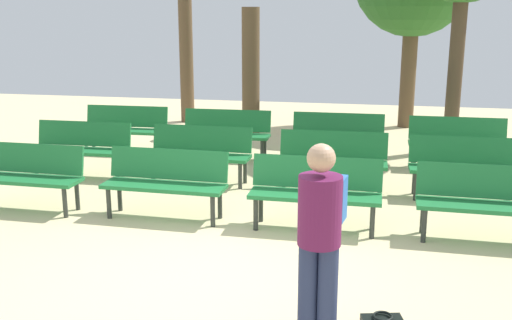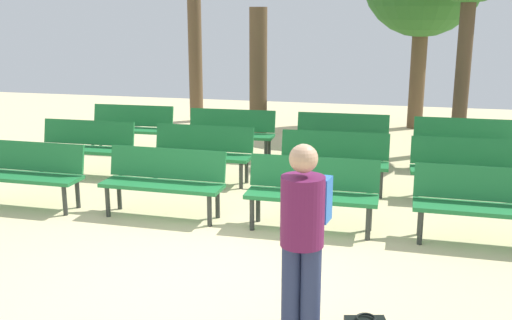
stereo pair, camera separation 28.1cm
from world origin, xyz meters
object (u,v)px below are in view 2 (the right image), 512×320
at_px(bench_r2_c0, 131,125).
at_px(bench_r0_c1, 164,178).
at_px(bench_r1_c0, 86,144).
at_px(bench_r2_c1, 231,131).
at_px(visitor_with_backpack, 303,233).
at_px(bench_r0_c2, 312,189).
at_px(bench_r0_c3, 485,201).
at_px(bench_r2_c3, 463,141).
at_px(bench_r1_c2, 334,158).
at_px(bench_r1_c3, 469,166).
at_px(bench_r2_c2, 342,136).
at_px(tree_2, 195,49).
at_px(bench_r0_c0, 27,170).
at_px(tree_1, 258,71).
at_px(bench_r1_c1, 202,150).

bearing_deg(bench_r2_c0, bench_r0_c1, -60.37).
bearing_deg(bench_r1_c0, bench_r2_c1, 38.86).
bearing_deg(visitor_with_backpack, bench_r0_c2, -74.50).
height_order(bench_r0_c3, bench_r2_c1, same).
bearing_deg(bench_r0_c2, bench_r2_c0, 139.72).
bearing_deg(visitor_with_backpack, bench_r2_c3, -97.45).
distance_m(bench_r1_c2, bench_r2_c3, 2.57).
distance_m(bench_r1_c3, bench_r2_c0, 6.19).
distance_m(bench_r0_c2, bench_r0_c3, 1.99).
height_order(bench_r1_c2, bench_r2_c2, same).
relative_size(bench_r0_c1, visitor_with_backpack, 0.98).
bearing_deg(bench_r0_c3, tree_2, 131.71).
xyz_separation_m(bench_r1_c0, tree_2, (0.15, 5.10, 1.25)).
bearing_deg(bench_r0_c2, bench_r2_c3, 58.46).
bearing_deg(bench_r1_c2, bench_r0_c1, -141.94).
height_order(bench_r2_c3, tree_2, tree_2).
xyz_separation_m(bench_r1_c3, tree_2, (-5.80, 5.14, 1.25)).
xyz_separation_m(bench_r0_c0, bench_r0_c3, (5.91, 0.02, 0.00)).
bearing_deg(bench_r0_c0, bench_r1_c0, 92.63).
bearing_deg(bench_r2_c1, bench_r0_c3, -41.49).
relative_size(bench_r2_c2, tree_1, 0.59).
relative_size(bench_r0_c3, bench_r2_c2, 1.00).
distance_m(bench_r2_c0, tree_2, 3.63).
xyz_separation_m(bench_r0_c2, bench_r1_c1, (-1.98, 1.69, 0.00)).
bearing_deg(bench_r1_c3, visitor_with_backpack, -112.53).
bearing_deg(bench_r1_c1, bench_r2_c0, 140.49).
relative_size(bench_r0_c1, bench_r1_c2, 1.00).
relative_size(bench_r1_c3, bench_r2_c2, 1.00).
bearing_deg(bench_r1_c0, bench_r1_c2, -0.66).
distance_m(bench_r1_c2, bench_r2_c1, 2.64).
height_order(bench_r1_c2, bench_r1_c3, same).
bearing_deg(tree_2, bench_r1_c1, -70.07).
bearing_deg(bench_r1_c0, bench_r0_c0, -88.74).
distance_m(bench_r0_c3, bench_r2_c1, 5.18).
xyz_separation_m(bench_r0_c1, bench_r2_c0, (-2.02, 3.34, 0.00)).
bearing_deg(bench_r2_c2, bench_r1_c0, -158.37).
height_order(bench_r2_c0, visitor_with_backpack, visitor_with_backpack).
bearing_deg(bench_r2_c0, bench_r2_c3, -1.95).
relative_size(bench_r0_c3, bench_r2_c3, 1.00).
xyz_separation_m(bench_r2_c2, tree_2, (-3.87, 3.43, 1.25)).
xyz_separation_m(bench_r1_c0, visitor_with_backpack, (4.27, -4.29, 0.43)).
height_order(bench_r2_c0, bench_r2_c1, same).
xyz_separation_m(bench_r0_c1, bench_r1_c0, (-2.03, 1.64, 0.00)).
bearing_deg(bench_r0_c2, bench_r1_c1, 139.68).
xyz_separation_m(bench_r2_c3, tree_2, (-5.88, 3.45, 1.25)).
xyz_separation_m(bench_r0_c2, tree_1, (-2.03, 5.73, 0.85)).
height_order(bench_r1_c1, bench_r2_c0, same).
bearing_deg(bench_r1_c1, tree_1, 91.54).
bearing_deg(bench_r2_c3, tree_1, 148.86).
height_order(bench_r0_c3, visitor_with_backpack, visitor_with_backpack).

